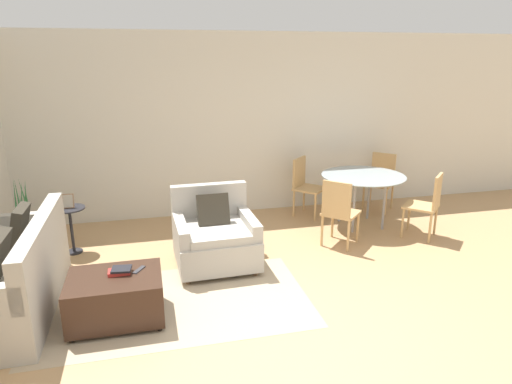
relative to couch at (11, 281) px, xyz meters
The scene contains 16 objects.
ground_plane 2.90m from the couch, 22.73° to the right, with size 20.00×20.00×0.00m, color tan.
wall_back 3.76m from the couch, 42.46° to the left, with size 12.00×0.06×2.75m.
area_rug 1.59m from the couch, ahead, with size 2.70×1.55×0.01m.
couch is the anchor object (origin of this frame).
armchair 2.15m from the couch, 15.11° to the left, with size 0.95×0.93×0.90m.
ottoman 1.08m from the couch, 23.10° to the right, with size 0.86×0.65×0.45m.
book_stack 1.12m from the couch, 19.43° to the right, with size 0.22×0.17×0.05m.
tv_remote_primary 1.27m from the couch, 15.60° to the right, with size 0.12×0.16×0.01m.
potted_plant 1.34m from the couch, 95.35° to the left, with size 0.35×0.35×1.02m.
side_table 1.37m from the couch, 73.74° to the left, with size 0.38×0.38×0.60m.
picture_frame 1.41m from the couch, 73.74° to the left, with size 0.14×0.07×0.18m.
dining_table 4.57m from the couch, 17.20° to the left, with size 1.19×1.19×0.76m.
dining_chair_near_left 3.78m from the couch, 10.70° to the left, with size 0.59×0.59×0.90m.
dining_chair_near_right 5.06m from the couch, ahead, with size 0.59×0.59×0.90m.
dining_chair_far_left 4.22m from the couch, 28.30° to the left, with size 0.59×0.59×0.90m.
dining_chair_far_right 5.39m from the couch, 21.75° to the left, with size 0.59×0.59×0.90m.
Camera 1 is at (-1.30, -3.31, 2.40)m, focal length 32.00 mm.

